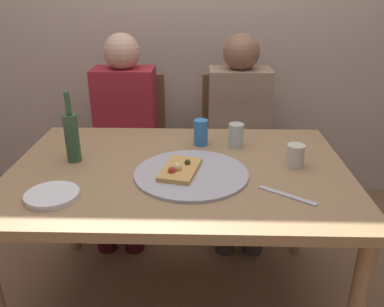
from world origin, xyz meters
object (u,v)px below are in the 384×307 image
object	(u,v)px
pizza_tray	(191,174)
tumbler_near	(295,156)
tumbler_far	(236,135)
pizza_slice_last	(180,169)
dining_table	(179,184)
chair_left	(129,138)
plate_stack	(52,195)
chair_right	(236,139)
soda_can	(201,132)
guest_in_sweater	(124,127)
guest_in_beanie	(239,128)
table_knife	(287,196)
wine_bottle	(72,136)

from	to	relation	value
pizza_tray	tumbler_near	xyz separation A→B (m)	(0.43, 0.10, 0.04)
tumbler_near	tumbler_far	world-z (taller)	tumbler_far
pizza_slice_last	tumbler_near	world-z (taller)	tumbler_near
dining_table	tumbler_near	xyz separation A→B (m)	(0.48, 0.03, 0.12)
tumbler_near	tumbler_far	distance (m)	0.31
pizza_tray	chair_left	xyz separation A→B (m)	(-0.42, 0.94, -0.22)
pizza_slice_last	chair_left	size ratio (longest dim) A/B	0.27
plate_stack	chair_right	size ratio (longest dim) A/B	0.21
chair_left	pizza_tray	bearing A→B (deg)	114.15
soda_can	plate_stack	world-z (taller)	soda_can
plate_stack	chair_left	bearing A→B (deg)	86.72
dining_table	chair_left	distance (m)	0.96
soda_can	guest_in_sweater	size ratio (longest dim) A/B	0.10
pizza_slice_last	tumbler_near	distance (m)	0.48
tumbler_near	guest_in_beanie	xyz separation A→B (m)	(-0.17, 0.70, -0.13)
guest_in_sweater	guest_in_beanie	xyz separation A→B (m)	(0.68, 0.00, 0.00)
dining_table	guest_in_sweater	bearing A→B (deg)	117.10
pizza_tray	soda_can	distance (m)	0.33
soda_can	guest_in_sweater	distance (m)	0.67
tumbler_far	table_knife	bearing A→B (deg)	-72.24
chair_left	chair_right	world-z (taller)	same
dining_table	chair_left	world-z (taller)	chair_left
pizza_tray	plate_stack	size ratio (longest dim) A/B	2.38
guest_in_sweater	plate_stack	bearing A→B (deg)	86.22
pizza_slice_last	table_knife	world-z (taller)	pizza_slice_last
plate_stack	guest_in_beanie	xyz separation A→B (m)	(0.75, 0.99, -0.09)
pizza_slice_last	table_knife	xyz separation A→B (m)	(0.39, -0.16, -0.02)
wine_bottle	chair_right	world-z (taller)	wine_bottle
soda_can	guest_in_sweater	xyz separation A→B (m)	(-0.46, 0.47, -0.14)
pizza_tray	chair_right	distance (m)	1.00
tumbler_far	chair_left	size ratio (longest dim) A/B	0.12
soda_can	plate_stack	distance (m)	0.74
dining_table	table_knife	size ratio (longest dim) A/B	6.33
wine_bottle	pizza_tray	bearing A→B (deg)	-14.10
guest_in_sweater	table_knife	bearing A→B (deg)	128.97
plate_stack	guest_in_beanie	world-z (taller)	guest_in_beanie
pizza_tray	chair_right	xyz separation A→B (m)	(0.26, 0.94, -0.22)
soda_can	dining_table	bearing A→B (deg)	-109.26
pizza_slice_last	tumbler_near	size ratio (longest dim) A/B	2.57
wine_bottle	soda_can	world-z (taller)	wine_bottle
chair_left	chair_right	bearing A→B (deg)	-180.00
guest_in_beanie	tumbler_far	bearing A→B (deg)	82.79
wine_bottle	tumbler_near	bearing A→B (deg)	-1.87
soda_can	table_knife	size ratio (longest dim) A/B	0.55
tumbler_far	guest_in_sweater	bearing A→B (deg)	142.12
plate_stack	guest_in_beanie	bearing A→B (deg)	52.87
soda_can	pizza_slice_last	bearing A→B (deg)	-104.09
dining_table	guest_in_sweater	distance (m)	0.81
tumbler_near	chair_right	xyz separation A→B (m)	(-0.17, 0.85, -0.26)
plate_stack	chair_right	xyz separation A→B (m)	(0.75, 1.14, -0.22)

